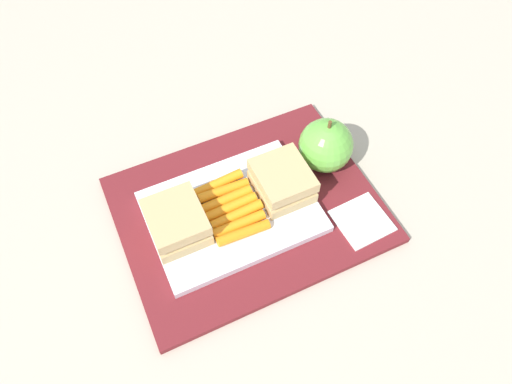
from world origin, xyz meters
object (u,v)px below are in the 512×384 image
object	(u,v)px
carrot_sticks_bundle	(231,207)
paper_napkin	(362,221)
sandwich_half_right	(282,181)
food_tray	(232,212)
apple	(326,146)
sandwich_half_left	(177,222)

from	to	relation	value
carrot_sticks_bundle	paper_napkin	xyz separation A→B (m)	(0.16, -0.09, -0.02)
sandwich_half_right	carrot_sticks_bundle	world-z (taller)	sandwich_half_right
food_tray	apple	xyz separation A→B (m)	(0.16, 0.03, 0.03)
food_tray	paper_napkin	world-z (taller)	food_tray
food_tray	paper_napkin	size ratio (longest dim) A/B	3.29
paper_napkin	sandwich_half_left	bearing A→B (deg)	159.66
food_tray	carrot_sticks_bundle	world-z (taller)	carrot_sticks_bundle
apple	carrot_sticks_bundle	bearing A→B (deg)	-171.01
food_tray	sandwich_half_right	world-z (taller)	sandwich_half_right
food_tray	paper_napkin	distance (m)	0.18
sandwich_half_left	carrot_sticks_bundle	world-z (taller)	sandwich_half_left
carrot_sticks_bundle	apple	distance (m)	0.17
sandwich_half_right	carrot_sticks_bundle	size ratio (longest dim) A/B	0.78
sandwich_half_right	carrot_sticks_bundle	distance (m)	0.08
paper_napkin	sandwich_half_right	bearing A→B (deg)	132.90
carrot_sticks_bundle	apple	xyz separation A→B (m)	(0.16, 0.03, 0.02)
sandwich_half_right	carrot_sticks_bundle	bearing A→B (deg)	-179.97
food_tray	sandwich_half_left	bearing A→B (deg)	180.00
sandwich_half_left	paper_napkin	world-z (taller)	sandwich_half_left
sandwich_half_left	apple	bearing A→B (deg)	6.11
food_tray	carrot_sticks_bundle	xyz separation A→B (m)	(-0.00, -0.00, 0.01)
sandwich_half_left	apple	world-z (taller)	apple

